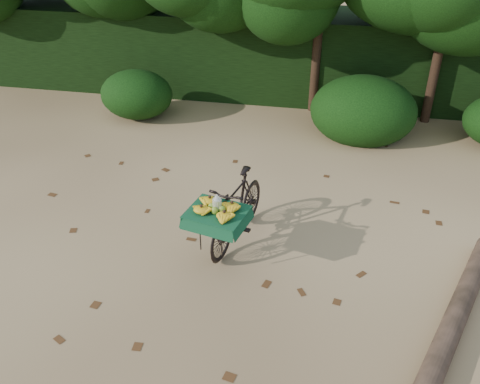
# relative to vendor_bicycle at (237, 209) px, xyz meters

# --- Properties ---
(ground) EXTENTS (80.00, 80.00, 0.00)m
(ground) POSITION_rel_vendor_bicycle_xyz_m (0.19, -0.61, -0.50)
(ground) COLOR tan
(ground) RESTS_ON ground
(vendor_bicycle) EXTENTS (0.94, 1.79, 0.98)m
(vendor_bicycle) POSITION_rel_vendor_bicycle_xyz_m (0.00, 0.00, 0.00)
(vendor_bicycle) COLOR black
(vendor_bicycle) RESTS_ON ground
(fallen_log) EXTENTS (1.50, 3.14, 0.24)m
(fallen_log) POSITION_rel_vendor_bicycle_xyz_m (2.66, -1.17, -0.38)
(fallen_log) COLOR brown
(fallen_log) RESTS_ON ground
(hedge_backdrop) EXTENTS (26.00, 1.80, 1.80)m
(hedge_backdrop) POSITION_rel_vendor_bicycle_xyz_m (0.19, 5.69, 0.40)
(hedge_backdrop) COLOR black
(hedge_backdrop) RESTS_ON ground
(tree_row) EXTENTS (14.50, 2.00, 4.00)m
(tree_row) POSITION_rel_vendor_bicycle_xyz_m (-0.46, 4.89, 1.50)
(tree_row) COLOR black
(tree_row) RESTS_ON ground
(bush_clumps) EXTENTS (8.80, 1.70, 0.90)m
(bush_clumps) POSITION_rel_vendor_bicycle_xyz_m (0.69, 3.69, -0.05)
(bush_clumps) COLOR black
(bush_clumps) RESTS_ON ground
(leaf_litter) EXTENTS (7.00, 7.30, 0.01)m
(leaf_litter) POSITION_rel_vendor_bicycle_xyz_m (0.19, 0.04, -0.49)
(leaf_litter) COLOR #4B2B14
(leaf_litter) RESTS_ON ground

